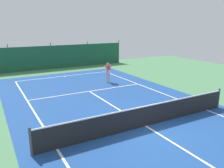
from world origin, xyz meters
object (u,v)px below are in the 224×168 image
Objects in this scene: tennis_player at (108,71)px; tennis_ball_midcourt at (107,86)px; parked_car at (29,59)px; tennis_ball_near_player at (66,95)px; tennis_net at (146,116)px.

tennis_player is 24.85× the size of tennis_ball_midcourt.
tennis_ball_midcourt is 0.02× the size of parked_car.
tennis_player is 4.49m from tennis_ball_near_player.
parked_car reaches higher than tennis_ball_near_player.
tennis_player is at bearing -67.49° from parked_car.
parked_car reaches higher than tennis_player.
parked_car is (-0.11, 12.61, 0.81)m from tennis_ball_near_player.
tennis_ball_midcourt is (1.68, 6.99, -0.48)m from tennis_net.
tennis_net is 18.97m from parked_car.
tennis_ball_midcourt is at bearing -71.96° from parked_car.
parked_car reaches higher than tennis_net.
tennis_net is at bearing -82.86° from parked_car.
tennis_ball_midcourt is (-0.65, -1.01, -0.93)m from tennis_player.
parked_car reaches higher than tennis_ball_midcourt.
tennis_player is 0.39× the size of parked_car.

